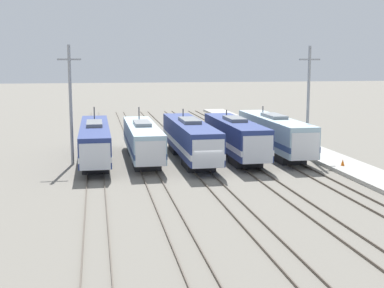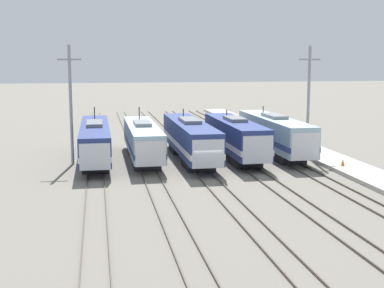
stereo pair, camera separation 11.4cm
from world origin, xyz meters
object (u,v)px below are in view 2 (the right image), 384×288
locomotive_far_right (275,134)px  traffic_cone (343,162)px  locomotive_center_right (236,138)px  catenary_tower_left (71,103)px  locomotive_center (190,139)px  locomotive_far_left (95,141)px  catenary_tower_right (308,100)px  locomotive_center_left (143,141)px

locomotive_far_right → traffic_cone: bearing=-67.0°
locomotive_center_right → traffic_cone: (8.44, -7.01, -1.53)m
locomotive_center_right → catenary_tower_left: catenary_tower_left is taller
locomotive_center → catenary_tower_left: 12.34m
locomotive_center_right → locomotive_far_left: bearing=175.6°
locomotive_far_right → catenary_tower_right: 5.09m
traffic_cone → locomotive_center_right: bearing=140.3°
locomotive_center → locomotive_far_right: locomotive_far_right is taller
locomotive_center_right → traffic_cone: locomotive_center_right is taller
locomotive_center_right → catenary_tower_right: size_ratio=1.42×
locomotive_center_right → catenary_tower_right: (7.72, -0.04, 3.82)m
locomotive_center_left → catenary_tower_right: (17.25, -0.73, 3.97)m
locomotive_center_left → locomotive_far_right: locomotive_center_left is taller
locomotive_far_left → catenary_tower_left: size_ratio=1.65×
locomotive_far_right → catenary_tower_right: catenary_tower_right is taller
traffic_cone → locomotive_center_left: bearing=156.8°
locomotive_far_right → catenary_tower_left: bearing=-175.5°
locomotive_center_left → catenary_tower_right: 17.72m
locomotive_far_left → locomotive_center: bearing=-6.6°
catenary_tower_left → catenary_tower_right: (24.21, 0.00, 0.00)m
locomotive_center → locomotive_center_right: 4.77m
locomotive_far_right → catenary_tower_right: bearing=-29.7°
locomotive_center_left → catenary_tower_left: size_ratio=1.46×
locomotive_center_left → locomotive_center: bearing=-8.1°
locomotive_far_left → locomotive_far_right: locomotive_far_left is taller
locomotive_center → catenary_tower_left: bearing=-179.8°
locomotive_center → locomotive_far_right: bearing=9.7°
locomotive_center_left → catenary_tower_right: catenary_tower_right is taller
locomotive_center → locomotive_far_right: size_ratio=1.03×
locomotive_far_right → traffic_cone: size_ratio=29.94×
catenary_tower_right → locomotive_center_right: bearing=179.7°
locomotive_center_right → catenary_tower_left: bearing=-179.8°
catenary_tower_right → traffic_cone: 8.82m
locomotive_center → locomotive_far_right: 9.68m
locomotive_far_left → traffic_cone: size_ratio=31.75×
traffic_cone → catenary_tower_right: bearing=96.0°
locomotive_far_right → traffic_cone: locomotive_far_right is taller
catenary_tower_left → traffic_cone: (24.94, -6.97, -5.35)m
locomotive_center_right → locomotive_far_right: bearing=18.9°
locomotive_center_left → catenary_tower_left: bearing=-174.0°
locomotive_far_left → catenary_tower_left: catenary_tower_left is taller
locomotive_center → traffic_cone: bearing=-28.0°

